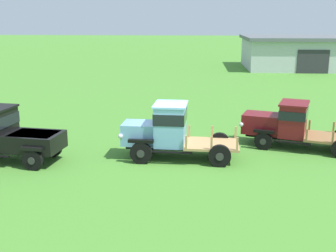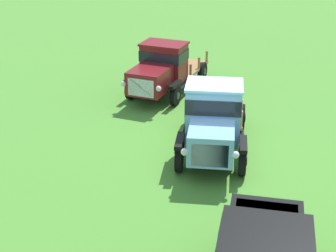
% 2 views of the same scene
% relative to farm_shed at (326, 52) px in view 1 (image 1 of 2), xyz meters
% --- Properties ---
extents(ground_plane, '(240.00, 240.00, 0.00)m').
position_rel_farm_shed_xyz_m(ground_plane, '(-15.79, -32.46, -1.80)').
color(ground_plane, '#47842D').
extents(farm_shed, '(18.45, 10.42, 3.56)m').
position_rel_farm_shed_xyz_m(farm_shed, '(0.00, 0.00, 0.00)').
color(farm_shed, '#B2B7BC').
rests_on(farm_shed, ground).
extents(vintage_truck_foreground_near, '(4.90, 2.36, 2.20)m').
position_rel_farm_shed_xyz_m(vintage_truck_foreground_near, '(-22.36, -33.20, -0.69)').
color(vintage_truck_foreground_near, black).
rests_on(vintage_truck_foreground_near, ground).
extents(vintage_truck_second_in_line, '(4.87, 2.19, 2.27)m').
position_rel_farm_shed_xyz_m(vintage_truck_second_in_line, '(-15.78, -32.41, -0.62)').
color(vintage_truck_second_in_line, black).
rests_on(vintage_truck_second_in_line, ground).
extents(vintage_truck_midrow_center, '(5.33, 3.19, 2.02)m').
position_rel_farm_shed_xyz_m(vintage_truck_midrow_center, '(-10.56, -30.50, -0.76)').
color(vintage_truck_midrow_center, black).
rests_on(vintage_truck_midrow_center, ground).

